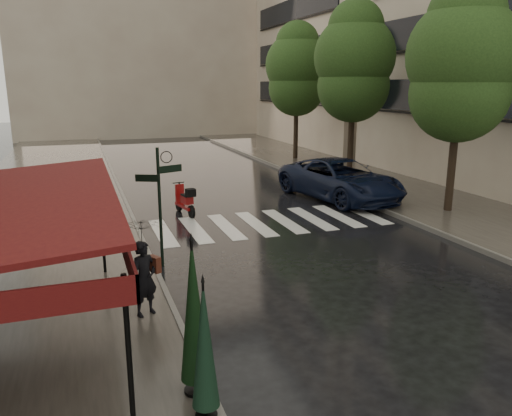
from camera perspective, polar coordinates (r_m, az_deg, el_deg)
ground at (r=10.89m, az=-1.63°, el=-11.11°), size 120.00×120.00×0.00m
sidewalk_near at (r=21.92m, az=-23.02°, el=0.84°), size 6.00×60.00×0.12m
sidewalk_far at (r=25.58m, az=12.04°, el=3.40°), size 5.50×60.00×0.12m
curb_near at (r=21.92m, az=-15.07°, el=1.52°), size 0.12×60.00×0.16m
curb_far at (r=24.24m, az=6.37°, el=3.08°), size 0.12×60.00×0.16m
crosswalk at (r=17.15m, az=1.62°, el=-1.63°), size 7.85×3.20×0.01m
signpost at (r=12.83m, az=-10.95°, el=1.18°), size 1.17×0.29×3.10m
haussmann_far at (r=40.68m, az=9.83°, el=20.31°), size 8.00×16.00×18.50m
backdrop_building at (r=48.07m, az=-13.09°, el=20.05°), size 22.00×6.00×20.00m
tree_near at (r=19.15m, az=22.44°, el=15.06°), size 3.80×3.80×7.99m
tree_mid at (r=24.80m, az=11.17°, el=15.97°), size 3.80×3.80×8.34m
tree_far at (r=31.12m, az=4.70°, el=15.46°), size 3.80×3.80×8.16m
pedestrian_with_umbrella at (r=9.92m, az=-12.84°, el=-3.44°), size 1.22×1.23×2.38m
scooter at (r=18.19m, az=-8.08°, el=0.79°), size 0.61×1.67×1.10m
parked_car at (r=20.79m, az=9.59°, el=3.24°), size 3.76×6.28×1.63m
parasol_front at (r=7.40m, az=-7.15°, el=-11.62°), size 0.44×0.44×2.44m
parasol_back at (r=6.94m, az=-5.91°, el=-15.33°), size 0.38×0.38×2.06m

